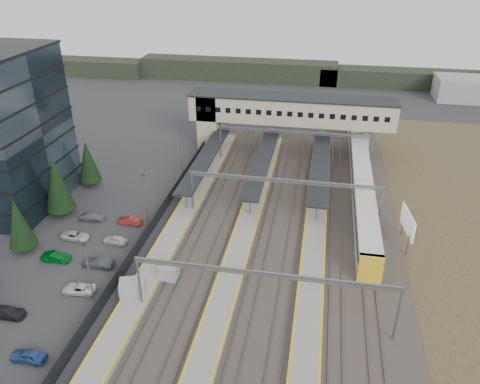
% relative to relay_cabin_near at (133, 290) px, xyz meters
% --- Properties ---
extents(ground, '(220.00, 220.00, 0.00)m').
position_rel_relay_cabin_near_xyz_m(ground, '(3.66, 6.54, -1.23)').
color(ground, '#2B2B2D').
rests_on(ground, ground).
extents(conifer_row, '(4.42, 49.82, 9.50)m').
position_rel_relay_cabin_near_xyz_m(conifer_row, '(-18.34, 2.68, 3.61)').
color(conifer_row, black).
rests_on(conifer_row, ground).
extents(car_park, '(10.53, 39.24, 1.28)m').
position_rel_relay_cabin_near_xyz_m(car_park, '(-9.69, -3.54, -0.63)').
color(car_park, '#ACADB1').
rests_on(car_park, ground).
extents(lampposts, '(0.50, 53.25, 8.07)m').
position_rel_relay_cabin_near_xyz_m(lampposts, '(-4.34, 7.79, 3.11)').
color(lampposts, slate).
rests_on(lampposts, ground).
extents(fence, '(0.08, 90.00, 2.00)m').
position_rel_relay_cabin_near_xyz_m(fence, '(-2.84, 11.54, -0.23)').
color(fence, '#26282B').
rests_on(fence, ground).
extents(relay_cabin_near, '(3.48, 2.98, 2.46)m').
position_rel_relay_cabin_near_xyz_m(relay_cabin_near, '(0.00, 0.00, 0.00)').
color(relay_cabin_near, gray).
rests_on(relay_cabin_near, ground).
extents(relay_cabin_far, '(2.32, 1.95, 2.08)m').
position_rel_relay_cabin_near_xyz_m(relay_cabin_far, '(3.09, 4.14, -0.19)').
color(relay_cabin_far, gray).
rests_on(relay_cabin_far, ground).
extents(rail_corridor, '(34.00, 90.00, 0.92)m').
position_rel_relay_cabin_near_xyz_m(rail_corridor, '(12.99, 11.54, -0.94)').
color(rail_corridor, '#35302A').
rests_on(rail_corridor, ground).
extents(canopies, '(23.10, 30.00, 3.28)m').
position_rel_relay_cabin_near_xyz_m(canopies, '(10.66, 33.54, 2.69)').
color(canopies, black).
rests_on(canopies, ground).
extents(footbridge, '(40.40, 6.40, 11.20)m').
position_rel_relay_cabin_near_xyz_m(footbridge, '(11.36, 48.54, 6.70)').
color(footbridge, '#B4AB90').
rests_on(footbridge, ground).
extents(gantries, '(28.40, 62.28, 7.17)m').
position_rel_relay_cabin_near_xyz_m(gantries, '(15.66, 9.54, 4.77)').
color(gantries, slate).
rests_on(gantries, ground).
extents(train, '(3.00, 62.64, 3.77)m').
position_rel_relay_cabin_near_xyz_m(train, '(27.66, 38.63, 0.92)').
color(train, silver).
rests_on(train, ground).
extents(billboard, '(0.98, 6.09, 5.24)m').
position_rel_relay_cabin_near_xyz_m(billboard, '(33.00, 17.35, 2.30)').
color(billboard, slate).
rests_on(billboard, ground).
extents(treeline_far, '(170.00, 19.00, 7.00)m').
position_rel_relay_cabin_near_xyz_m(treeline_far, '(27.47, 98.82, 1.72)').
color(treeline_far, black).
rests_on(treeline_far, ground).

